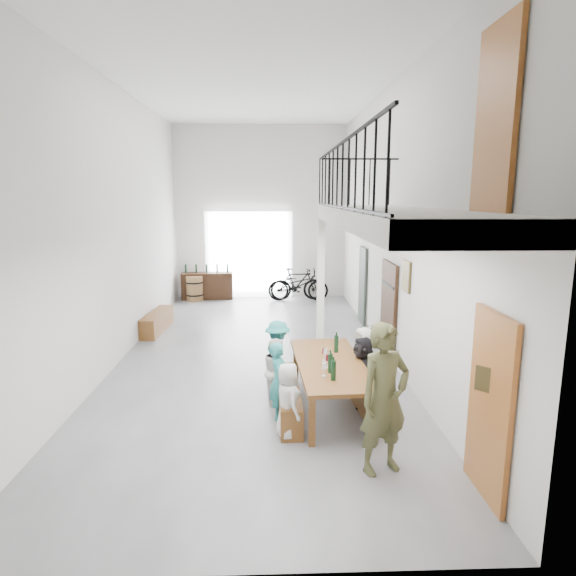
{
  "coord_description": "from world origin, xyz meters",
  "views": [
    {
      "loc": [
        0.34,
        -9.71,
        3.3
      ],
      "look_at": [
        0.65,
        -0.5,
        1.53
      ],
      "focal_mm": 30.0,
      "sensor_mm": 36.0,
      "label": 1
    }
  ],
  "objects_px": {
    "oak_barrel": "(195,288)",
    "serving_counter": "(207,286)",
    "bicycle_near": "(298,285)",
    "host_standing": "(384,399)",
    "tasting_table": "(330,367)",
    "side_bench": "(157,322)",
    "bench_inner": "(288,398)"
  },
  "relations": [
    {
      "from": "side_bench",
      "to": "host_standing",
      "type": "bearing_deg",
      "value": -56.4
    },
    {
      "from": "host_standing",
      "to": "bench_inner",
      "type": "bearing_deg",
      "value": 99.73
    },
    {
      "from": "side_bench",
      "to": "host_standing",
      "type": "relative_size",
      "value": 0.91
    },
    {
      "from": "serving_counter",
      "to": "host_standing",
      "type": "relative_size",
      "value": 0.88
    },
    {
      "from": "bench_inner",
      "to": "oak_barrel",
      "type": "bearing_deg",
      "value": 107.28
    },
    {
      "from": "serving_counter",
      "to": "bicycle_near",
      "type": "xyz_separation_m",
      "value": [
        2.93,
        -0.35,
        0.07
      ]
    },
    {
      "from": "bench_inner",
      "to": "serving_counter",
      "type": "height_order",
      "value": "serving_counter"
    },
    {
      "from": "bicycle_near",
      "to": "oak_barrel",
      "type": "bearing_deg",
      "value": 89.54
    },
    {
      "from": "side_bench",
      "to": "host_standing",
      "type": "height_order",
      "value": "host_standing"
    },
    {
      "from": "bench_inner",
      "to": "bicycle_near",
      "type": "relative_size",
      "value": 1.02
    },
    {
      "from": "tasting_table",
      "to": "bench_inner",
      "type": "height_order",
      "value": "tasting_table"
    },
    {
      "from": "oak_barrel",
      "to": "serving_counter",
      "type": "xyz_separation_m",
      "value": [
        0.37,
        0.25,
        0.03
      ]
    },
    {
      "from": "tasting_table",
      "to": "side_bench",
      "type": "bearing_deg",
      "value": 126.03
    },
    {
      "from": "tasting_table",
      "to": "oak_barrel",
      "type": "height_order",
      "value": "oak_barrel"
    },
    {
      "from": "oak_barrel",
      "to": "host_standing",
      "type": "height_order",
      "value": "host_standing"
    },
    {
      "from": "tasting_table",
      "to": "side_bench",
      "type": "relative_size",
      "value": 1.48
    },
    {
      "from": "tasting_table",
      "to": "bench_inner",
      "type": "distance_m",
      "value": 0.8
    },
    {
      "from": "serving_counter",
      "to": "host_standing",
      "type": "height_order",
      "value": "host_standing"
    },
    {
      "from": "tasting_table",
      "to": "oak_barrel",
      "type": "relative_size",
      "value": 3.14
    },
    {
      "from": "host_standing",
      "to": "oak_barrel",
      "type": "bearing_deg",
      "value": 87.68
    },
    {
      "from": "host_standing",
      "to": "bicycle_near",
      "type": "xyz_separation_m",
      "value": [
        -0.49,
        9.68,
        -0.42
      ]
    },
    {
      "from": "host_standing",
      "to": "bicycle_near",
      "type": "height_order",
      "value": "host_standing"
    },
    {
      "from": "tasting_table",
      "to": "side_bench",
      "type": "xyz_separation_m",
      "value": [
        -3.73,
        4.6,
        -0.47
      ]
    },
    {
      "from": "tasting_table",
      "to": "oak_barrel",
      "type": "distance_m",
      "value": 8.78
    },
    {
      "from": "tasting_table",
      "to": "bicycle_near",
      "type": "distance_m",
      "value": 8.01
    },
    {
      "from": "serving_counter",
      "to": "host_standing",
      "type": "bearing_deg",
      "value": -74.86
    },
    {
      "from": "host_standing",
      "to": "bicycle_near",
      "type": "bearing_deg",
      "value": 69.43
    },
    {
      "from": "tasting_table",
      "to": "host_standing",
      "type": "height_order",
      "value": "host_standing"
    },
    {
      "from": "tasting_table",
      "to": "serving_counter",
      "type": "relative_size",
      "value": 1.53
    },
    {
      "from": "bicycle_near",
      "to": "side_bench",
      "type": "bearing_deg",
      "value": 134.11
    },
    {
      "from": "side_bench",
      "to": "bicycle_near",
      "type": "relative_size",
      "value": 0.88
    },
    {
      "from": "bench_inner",
      "to": "host_standing",
      "type": "xyz_separation_m",
      "value": [
        1.09,
        -1.66,
        0.7
      ]
    }
  ]
}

